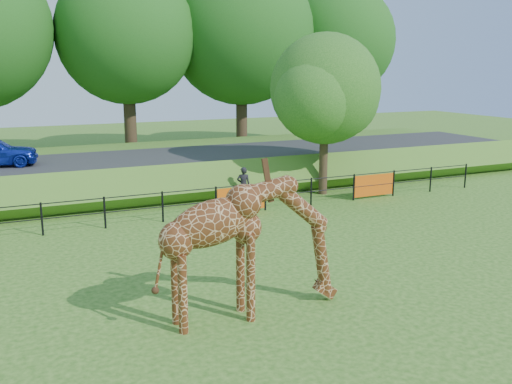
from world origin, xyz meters
TOP-DOWN VIEW (x-y plane):
  - ground at (0.00, 0.00)m, footprint 90.00×90.00m
  - giraffe at (-0.30, -0.32)m, footprint 4.31×0.79m
  - perimeter_fence at (0.00, 8.00)m, footprint 28.07×0.10m
  - embankment at (0.00, 15.50)m, footprint 40.00×9.00m
  - road at (0.00, 14.00)m, footprint 40.00×5.00m
  - visitor at (3.73, 9.47)m, footprint 0.62×0.52m
  - tree_east at (7.60, 9.63)m, footprint 5.40×4.71m
  - bg_tree_line at (1.89, 22.00)m, footprint 37.30×8.80m

SIDE VIEW (x-z plane):
  - ground at x=0.00m, z-range 0.00..0.00m
  - perimeter_fence at x=0.00m, z-range 0.00..1.10m
  - embankment at x=0.00m, z-range 0.00..1.30m
  - visitor at x=3.73m, z-range 0.00..1.46m
  - road at x=0.00m, z-range 1.30..1.42m
  - giraffe at x=-0.30m, z-range 0.00..3.08m
  - tree_east at x=7.60m, z-range 0.90..7.66m
  - bg_tree_line at x=1.89m, z-range 1.28..13.10m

